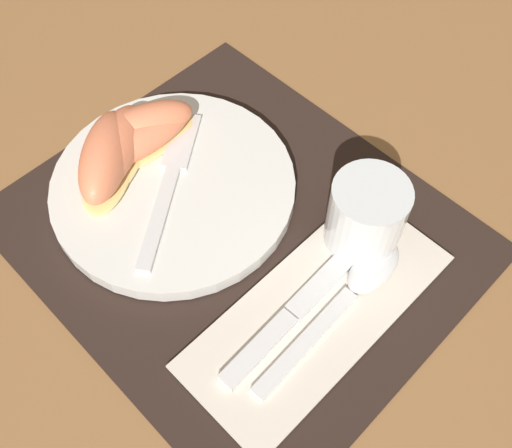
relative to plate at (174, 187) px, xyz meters
The scene contains 12 objects.
ground_plane 0.08m from the plate, ahead, with size 3.00×3.00×0.00m, color olive.
placemat 0.08m from the plate, ahead, with size 0.41×0.35×0.00m.
plate is the anchor object (origin of this frame).
juice_glass 0.19m from the plate, 28.17° to the left, with size 0.07×0.07×0.08m.
napkin 0.19m from the plate, ahead, with size 0.11×0.26×0.00m.
knife 0.17m from the plate, ahead, with size 0.03×0.21×0.01m.
spoon 0.20m from the plate, 12.48° to the left, with size 0.04×0.19×0.01m.
fork 0.01m from the plate, 144.87° to the left, with size 0.13×0.16×0.00m.
citrus_wedge_0 0.07m from the plate, 163.39° to the left, with size 0.08×0.12×0.04m.
citrus_wedge_1 0.06m from the plate, behind, with size 0.06×0.13×0.03m.
citrus_wedge_2 0.07m from the plate, 157.25° to the right, with size 0.10×0.13×0.04m.
citrus_wedge_3 0.07m from the plate, 148.04° to the right, with size 0.11×0.12×0.04m.
Camera 1 is at (0.23, -0.20, 0.49)m, focal length 42.00 mm.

